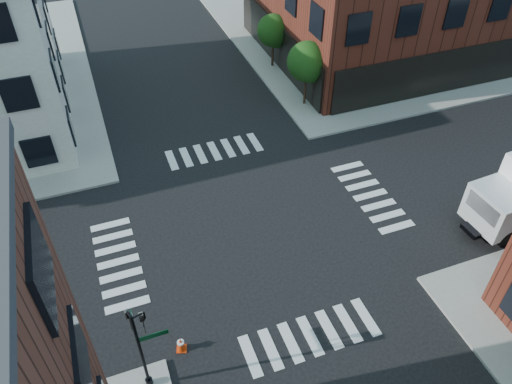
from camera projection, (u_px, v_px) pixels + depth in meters
name	position (u px, v px, depth m)	size (l,w,h in m)	color
ground	(253.00, 226.00, 26.08)	(120.00, 120.00, 0.00)	black
sidewalk_ne	(387.00, 19.00, 46.30)	(30.00, 30.00, 0.15)	gray
tree_near	(308.00, 64.00, 32.99)	(2.69, 2.69, 4.49)	black
tree_far	(274.00, 32.00, 37.39)	(2.43, 2.43, 4.07)	black
signal_pole	(140.00, 341.00, 17.73)	(1.29, 1.24, 4.60)	black
traffic_cone	(181.00, 344.00, 20.45)	(0.52, 0.52, 0.76)	red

